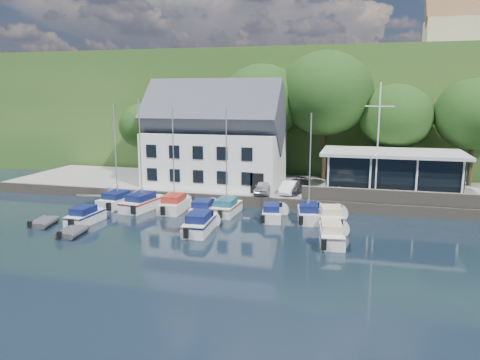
% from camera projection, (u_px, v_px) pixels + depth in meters
% --- Properties ---
extents(ground, '(180.00, 180.00, 0.00)m').
position_uv_depth(ground, '(239.00, 244.00, 33.20)').
color(ground, black).
rests_on(ground, ground).
extents(quay, '(60.00, 13.00, 1.00)m').
position_uv_depth(quay, '(281.00, 189.00, 49.74)').
color(quay, gray).
rests_on(quay, ground).
extents(quay_face, '(60.00, 0.30, 1.00)m').
position_uv_depth(quay_face, '(269.00, 203.00, 43.56)').
color(quay_face, '#625A4E').
rests_on(quay_face, ground).
extents(hillside, '(160.00, 75.00, 16.00)m').
position_uv_depth(hillside, '(321.00, 107.00, 90.68)').
color(hillside, '#264A1C').
rests_on(hillside, ground).
extents(field_patch, '(50.00, 30.00, 0.30)m').
position_uv_depth(field_patch, '(366.00, 65.00, 94.80)').
color(field_patch, '#525A2D').
rests_on(field_patch, hillside).
extents(farmhouse, '(10.40, 7.00, 8.20)m').
position_uv_depth(farmhouse, '(459.00, 32.00, 73.45)').
color(farmhouse, beige).
rests_on(farmhouse, hillside).
extents(harbor_building, '(14.40, 8.20, 8.70)m').
position_uv_depth(harbor_building, '(215.00, 143.00, 49.66)').
color(harbor_building, white).
rests_on(harbor_building, quay).
extents(club_pavilion, '(13.20, 7.20, 4.10)m').
position_uv_depth(club_pavilion, '(391.00, 172.00, 45.09)').
color(club_pavilion, black).
rests_on(club_pavilion, quay).
extents(seawall, '(18.00, 0.50, 1.20)m').
position_uv_depth(seawall, '(405.00, 198.00, 40.73)').
color(seawall, '#625A4E').
rests_on(seawall, quay).
extents(gangway, '(1.20, 6.00, 1.40)m').
position_uv_depth(gangway, '(100.00, 202.00, 45.89)').
color(gangway, silver).
rests_on(gangway, ground).
extents(car_silver, '(1.72, 3.91, 1.31)m').
position_uv_depth(car_silver, '(264.00, 187.00, 45.18)').
color(car_silver, '#A7A7AC').
rests_on(car_silver, quay).
extents(car_white, '(1.72, 3.83, 1.22)m').
position_uv_depth(car_white, '(289.00, 187.00, 45.16)').
color(car_white, silver).
rests_on(car_white, quay).
extents(car_dgrey, '(2.84, 4.57, 1.24)m').
position_uv_depth(car_dgrey, '(295.00, 186.00, 45.64)').
color(car_dgrey, '#2F2F34').
rests_on(car_dgrey, quay).
extents(car_blue, '(2.11, 3.83, 1.24)m').
position_uv_depth(car_blue, '(333.00, 189.00, 44.12)').
color(car_blue, '#2C4587').
rests_on(car_blue, quay).
extents(flagpole, '(2.53, 0.20, 10.54)m').
position_uv_depth(flagpole, '(378.00, 142.00, 41.77)').
color(flagpole, white).
rests_on(flagpole, quay).
extents(tree_0, '(6.17, 6.17, 8.44)m').
position_uv_depth(tree_0, '(145.00, 138.00, 56.97)').
color(tree_0, black).
rests_on(tree_0, quay).
extents(tree_1, '(7.94, 7.94, 10.86)m').
position_uv_depth(tree_1, '(185.00, 128.00, 56.44)').
color(tree_1, black).
rests_on(tree_1, quay).
extents(tree_2, '(9.40, 9.40, 12.85)m').
position_uv_depth(tree_2, '(262.00, 121.00, 53.31)').
color(tree_2, black).
rests_on(tree_2, quay).
extents(tree_3, '(10.41, 10.41, 14.23)m').
position_uv_depth(tree_3, '(325.00, 116.00, 52.09)').
color(tree_3, black).
rests_on(tree_3, quay).
extents(tree_4, '(7.75, 7.75, 10.59)m').
position_uv_depth(tree_4, '(395.00, 134.00, 50.13)').
color(tree_4, black).
rests_on(tree_4, quay).
extents(tree_5, '(8.14, 8.14, 11.12)m').
position_uv_depth(tree_5, '(473.00, 133.00, 48.22)').
color(tree_5, black).
rests_on(tree_5, quay).
extents(boat_r1_0, '(3.00, 6.27, 9.23)m').
position_uv_depth(boat_r1_0, '(116.00, 158.00, 43.32)').
color(boat_r1_0, silver).
rests_on(boat_r1_0, ground).
extents(boat_r1_1, '(3.24, 7.12, 9.60)m').
position_uv_depth(boat_r1_1, '(141.00, 158.00, 42.37)').
color(boat_r1_1, silver).
rests_on(boat_r1_1, ground).
extents(boat_r1_2, '(2.30, 6.26, 9.57)m').
position_uv_depth(boat_r1_2, '(174.00, 159.00, 41.72)').
color(boat_r1_2, silver).
rests_on(boat_r1_2, ground).
extents(boat_r1_3, '(2.57, 5.68, 1.38)m').
position_uv_depth(boat_r1_3, '(203.00, 207.00, 41.10)').
color(boat_r1_3, silver).
rests_on(boat_r1_3, ground).
extents(boat_r1_4, '(2.15, 5.81, 8.70)m').
position_uv_depth(boat_r1_4, '(226.00, 165.00, 40.79)').
color(boat_r1_4, silver).
rests_on(boat_r1_4, ground).
extents(boat_r1_5, '(2.61, 5.77, 1.35)m').
position_uv_depth(boat_r1_5, '(272.00, 211.00, 39.79)').
color(boat_r1_5, silver).
rests_on(boat_r1_5, ground).
extents(boat_r1_6, '(2.84, 5.94, 9.09)m').
position_uv_depth(boat_r1_6, '(310.00, 167.00, 38.58)').
color(boat_r1_6, silver).
rests_on(boat_r1_6, ground).
extents(boat_r1_7, '(2.83, 5.56, 1.46)m').
position_uv_depth(boat_r1_7, '(331.00, 215.00, 38.42)').
color(boat_r1_7, silver).
rests_on(boat_r1_7, ground).
extents(boat_r2_0, '(1.89, 5.60, 1.45)m').
position_uv_depth(boat_r2_0, '(85.00, 215.00, 38.44)').
color(boat_r2_0, silver).
rests_on(boat_r2_0, ground).
extents(boat_r2_2, '(2.36, 6.74, 1.58)m').
position_uv_depth(boat_r2_2, '(200.00, 222.00, 36.13)').
color(boat_r2_2, silver).
rests_on(boat_r2_2, ground).
extents(boat_r2_4, '(2.64, 6.67, 1.54)m').
position_uv_depth(boat_r2_4, '(331.00, 232.00, 33.54)').
color(boat_r2_4, silver).
rests_on(boat_r2_4, ground).
extents(dinghy_0, '(2.27, 3.14, 0.66)m').
position_uv_depth(dinghy_0, '(44.00, 221.00, 37.89)').
color(dinghy_0, '#35363A').
rests_on(dinghy_0, ground).
extents(dinghy_1, '(2.01, 3.02, 0.67)m').
position_uv_depth(dinghy_1, '(72.00, 231.00, 35.22)').
color(dinghy_1, '#35363A').
rests_on(dinghy_1, ground).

